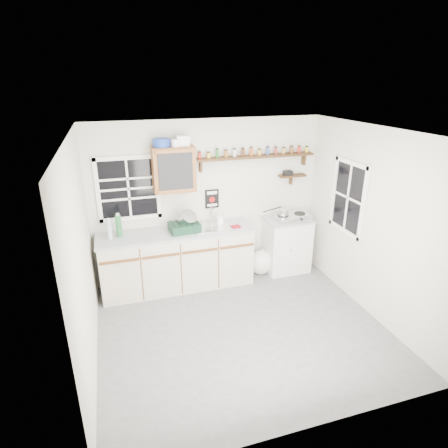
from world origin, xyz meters
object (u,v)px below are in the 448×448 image
Objects in this scene: spice_shelf at (255,156)px; dish_rack at (185,224)px; right_cabinet at (286,244)px; upper_cabinet at (174,169)px; hotplate at (291,216)px; main_cabinet at (178,259)px.

dish_rack is at bearing -168.49° from spice_shelf.
right_cabinet is 2.26m from upper_cabinet.
upper_cabinet is 0.34× the size of spice_shelf.
upper_cabinet is 1.29m from spice_shelf.
hotplate is (1.75, 0.03, -0.07)m from dish_rack.
spice_shelf reaches higher than hotplate.
right_cabinet is (1.83, 0.03, -0.01)m from main_cabinet.
main_cabinet is at bearing 163.49° from dish_rack.
upper_cabinet reaches higher than right_cabinet.
hotplate is at bearing -4.53° from dish_rack.
spice_shelf reaches higher than right_cabinet.
upper_cabinet is at bearing 76.32° from main_cabinet.
dish_rack is at bearing -58.95° from upper_cabinet.
main_cabinet is 2.54× the size of right_cabinet.
spice_shelf is (1.31, 0.21, 1.47)m from main_cabinet.
main_cabinet is 5.01× the size of dish_rack.
right_cabinet is 1.97× the size of dish_rack.
dish_rack is (-1.18, -0.24, -0.91)m from spice_shelf.
main_cabinet is 1.21× the size of spice_shelf.
spice_shelf is at bearing 160.21° from right_cabinet.
right_cabinet is at bearing 151.65° from hotplate.
spice_shelf reaches higher than dish_rack.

